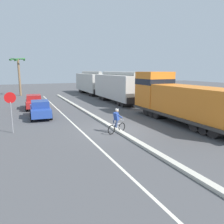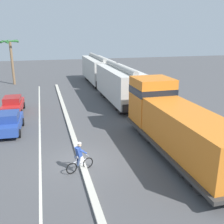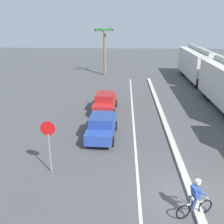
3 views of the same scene
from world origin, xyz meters
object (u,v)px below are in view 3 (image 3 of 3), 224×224
Objects in this scene: hopper_car_middle at (198,64)px; parked_car_blue at (102,126)px; parked_car_red at (105,102)px; stop_sign at (48,137)px; cyclist at (195,199)px; palm_tree_near at (105,40)px.

hopper_car_middle reaches higher than parked_car_blue.
parked_car_red is 1.48× the size of stop_sign.
parked_car_blue is at bearing 62.12° from stop_sign.
parked_car_blue is 2.49× the size of cyclist.
parked_car_red is at bearing 77.54° from stop_sign.
parked_car_blue is at bearing -121.23° from hopper_car_middle.
parked_car_red is 13.43m from cyclist.
hopper_car_middle is at bearing 59.42° from stop_sign.
cyclist is at bearing -23.69° from stop_sign.
parked_car_red is (-0.17, 5.31, 0.00)m from parked_car_blue.
hopper_car_middle is 25.65m from stop_sign.
palm_tree_near is (-1.13, 14.91, 3.93)m from parked_car_red.
hopper_car_middle is 6.18× the size of cyclist.
stop_sign is at bearing -120.58° from hopper_car_middle.
hopper_car_middle is 12.59m from palm_tree_near.
palm_tree_near is (-5.69, 27.54, 3.93)m from cyclist.
hopper_car_middle reaches higher than parked_car_red.
palm_tree_near is (-1.30, 20.22, 3.93)m from parked_car_blue.
parked_car_blue is (-10.73, -17.71, -1.26)m from hopper_car_middle.
parked_car_blue is at bearing -88.13° from parked_car_red.
parked_car_red is 0.65× the size of palm_tree_near.
cyclist is (4.39, -7.32, 0.00)m from parked_car_blue.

